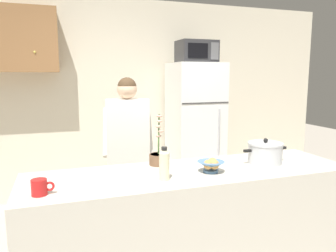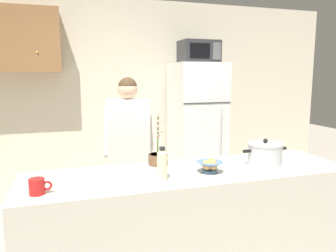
{
  "view_description": "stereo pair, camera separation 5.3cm",
  "coord_description": "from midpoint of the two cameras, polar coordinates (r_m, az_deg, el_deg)",
  "views": [
    {
      "loc": [
        -0.91,
        -2.13,
        1.61
      ],
      "look_at": [
        0.0,
        0.55,
        1.17
      ],
      "focal_mm": 35.03,
      "sensor_mm": 36.0,
      "label": 1
    },
    {
      "loc": [
        -0.86,
        -2.15,
        1.61
      ],
      "look_at": [
        0.0,
        0.55,
        1.17
      ],
      "focal_mm": 35.03,
      "sensor_mm": 36.0,
      "label": 2
    }
  ],
  "objects": [
    {
      "name": "back_wall_unit",
      "position": [
        4.45,
        -10.77,
        6.19
      ],
      "size": [
        6.0,
        0.48,
        2.6
      ],
      "color": "beige",
      "rests_on": "ground"
    },
    {
      "name": "refrigerator",
      "position": [
        4.4,
        4.35,
        -0.69
      ],
      "size": [
        0.64,
        0.68,
        1.77
      ],
      "color": "white",
      "rests_on": "ground"
    },
    {
      "name": "person_near_pot",
      "position": [
        3.18,
        -7.45,
        -2.56
      ],
      "size": [
        0.54,
        0.48,
        1.59
      ],
      "color": "#33384C",
      "rests_on": "ground"
    },
    {
      "name": "cooking_pot",
      "position": [
        2.7,
        16.0,
        -4.49
      ],
      "size": [
        0.38,
        0.27,
        0.2
      ],
      "color": "silver",
      "rests_on": "kitchen_island"
    },
    {
      "name": "potted_orchid",
      "position": [
        2.55,
        -2.2,
        -5.36
      ],
      "size": [
        0.15,
        0.15,
        0.4
      ],
      "color": "brown",
      "rests_on": "kitchen_island"
    },
    {
      "name": "kitchen_island",
      "position": [
        2.59,
        3.5,
        -17.59
      ],
      "size": [
        2.39,
        0.68,
        0.92
      ],
      "primitive_type": "cube",
      "color": "beige",
      "rests_on": "ground"
    },
    {
      "name": "bread_bowl",
      "position": [
        2.38,
        6.86,
        -6.82
      ],
      "size": [
        0.2,
        0.2,
        0.1
      ],
      "color": "#4C7299",
      "rests_on": "kitchen_island"
    },
    {
      "name": "bottle_near_edge",
      "position": [
        2.18,
        -1.35,
        -6.62
      ],
      "size": [
        0.07,
        0.07,
        0.22
      ],
      "color": "beige",
      "rests_on": "kitchen_island"
    },
    {
      "name": "microwave",
      "position": [
        4.33,
        4.63,
        12.76
      ],
      "size": [
        0.48,
        0.37,
        0.28
      ],
      "color": "#2D2D30",
      "rests_on": "refrigerator"
    },
    {
      "name": "coffee_mug",
      "position": [
        2.08,
        -22.11,
        -9.85
      ],
      "size": [
        0.13,
        0.09,
        0.1
      ],
      "color": "red",
      "rests_on": "kitchen_island"
    }
  ]
}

